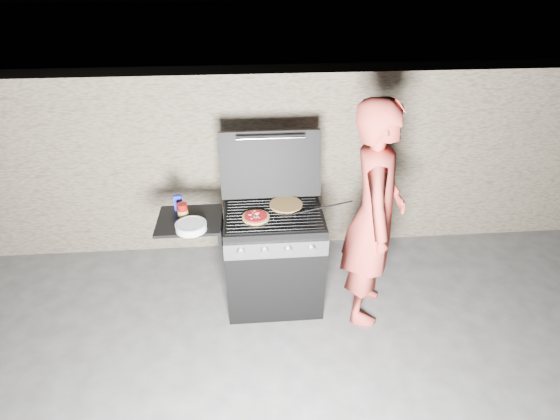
{
  "coord_description": "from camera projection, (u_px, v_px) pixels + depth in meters",
  "views": [
    {
      "loc": [
        -0.19,
        -2.95,
        2.75
      ],
      "look_at": [
        0.05,
        0.0,
        0.95
      ],
      "focal_mm": 28.0,
      "sensor_mm": 36.0,
      "label": 1
    }
  ],
  "objects": [
    {
      "name": "pizza_topped",
      "position": [
        256.0,
        217.0,
        3.43
      ],
      "size": [
        0.22,
        0.22,
        0.02
      ],
      "primitive_type": null,
      "rotation": [
        0.0,
        0.0,
        0.03
      ],
      "color": "#DB7E43",
      "rests_on": "gas_grill"
    },
    {
      "name": "gas_grill",
      "position": [
        245.0,
        261.0,
        3.7
      ],
      "size": [
        1.34,
        0.79,
        0.91
      ],
      "primitive_type": null,
      "color": "black",
      "rests_on": "ground"
    },
    {
      "name": "ground",
      "position": [
        275.0,
        300.0,
        3.96
      ],
      "size": [
        50.0,
        50.0,
        0.0
      ],
      "primitive_type": "plane",
      "color": "#464443"
    },
    {
      "name": "plate_stack",
      "position": [
        191.0,
        226.0,
        3.3
      ],
      "size": [
        0.31,
        0.31,
        0.05
      ],
      "primitive_type": "cylinder",
      "rotation": [
        0.0,
        0.0,
        0.38
      ],
      "color": "silver",
      "rests_on": "gas_grill"
    },
    {
      "name": "person",
      "position": [
        374.0,
        217.0,
        3.39
      ],
      "size": [
        0.61,
        0.78,
        1.89
      ],
      "primitive_type": "imported",
      "rotation": [
        0.0,
        0.0,
        1.32
      ],
      "color": "#CD4439",
      "rests_on": "ground"
    },
    {
      "name": "tongs",
      "position": [
        323.0,
        207.0,
        3.48
      ],
      "size": [
        0.48,
        0.04,
        0.1
      ],
      "primitive_type": "cylinder",
      "rotation": [
        0.0,
        1.4,
        0.05
      ],
      "color": "black",
      "rests_on": "gas_grill"
    },
    {
      "name": "stone_wall",
      "position": [
        267.0,
        160.0,
        4.38
      ],
      "size": [
        8.0,
        0.35,
        1.8
      ],
      "primitive_type": "cube",
      "color": "gray",
      "rests_on": "ground"
    },
    {
      "name": "pizza_plain",
      "position": [
        286.0,
        204.0,
        3.6
      ],
      "size": [
        0.33,
        0.33,
        0.01
      ],
      "primitive_type": "cylinder",
      "rotation": [
        0.0,
        0.0,
        0.26
      ],
      "color": "#AD8949",
      "rests_on": "gas_grill"
    },
    {
      "name": "blue_carton",
      "position": [
        178.0,
        203.0,
        3.52
      ],
      "size": [
        0.07,
        0.04,
        0.14
      ],
      "primitive_type": "cube",
      "rotation": [
        0.0,
        0.0,
        0.06
      ],
      "color": "#141CB5",
      "rests_on": "gas_grill"
    },
    {
      "name": "sauce_jar",
      "position": [
        183.0,
        211.0,
        3.43
      ],
      "size": [
        0.1,
        0.1,
        0.12
      ],
      "primitive_type": "cylinder",
      "rotation": [
        0.0,
        0.0,
        0.26
      ],
      "color": "maroon",
      "rests_on": "gas_grill"
    }
  ]
}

